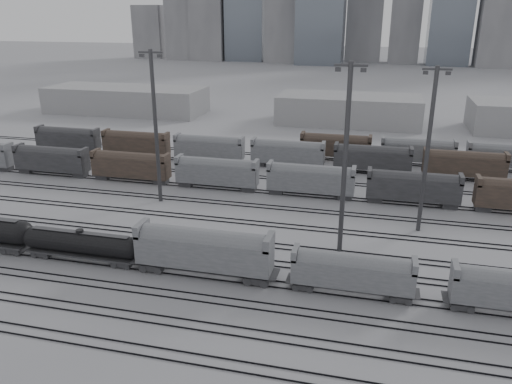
% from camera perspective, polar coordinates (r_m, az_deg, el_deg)
% --- Properties ---
extents(ground, '(900.00, 900.00, 0.00)m').
position_cam_1_polar(ground, '(60.87, -5.77, -9.99)').
color(ground, '#A1A2A6').
rests_on(ground, ground).
extents(tracks, '(220.00, 71.50, 0.16)m').
position_cam_1_polar(tracks, '(75.76, -1.37, -3.57)').
color(tracks, black).
rests_on(tracks, ground).
extents(tank_car_b, '(16.71, 2.79, 4.13)m').
position_cam_1_polar(tank_car_b, '(67.73, -19.34, -5.58)').
color(tank_car_b, '#27272A').
rests_on(tank_car_b, ground).
extents(hopper_car_a, '(16.71, 3.32, 5.97)m').
position_cam_1_polar(hopper_car_a, '(60.11, -6.00, -6.41)').
color(hopper_car_a, '#27272A').
rests_on(hopper_car_a, ground).
extents(hopper_car_b, '(13.67, 2.72, 4.89)m').
position_cam_1_polar(hopper_car_b, '(57.37, 10.98, -8.81)').
color(hopper_car_b, '#27272A').
rests_on(hopper_car_b, ground).
extents(light_mast_b, '(3.99, 0.64, 24.91)m').
position_cam_1_polar(light_mast_b, '(82.64, -11.42, 7.60)').
color(light_mast_b, '#3C3C3F').
rests_on(light_mast_b, ground).
extents(light_mast_c, '(3.97, 0.63, 24.78)m').
position_cam_1_polar(light_mast_c, '(63.72, 10.17, 4.03)').
color(light_mast_c, '#3C3C3F').
rests_on(light_mast_c, ground).
extents(light_mast_d, '(3.78, 0.60, 23.62)m').
position_cam_1_polar(light_mast_d, '(73.33, 19.04, 4.82)').
color(light_mast_d, '#3C3C3F').
rests_on(light_mast_d, ground).
extents(bg_string_near, '(151.00, 3.00, 5.60)m').
position_cam_1_polar(bg_string_near, '(86.63, 6.26, 1.29)').
color(bg_string_near, gray).
rests_on(bg_string_near, ground).
extents(bg_string_mid, '(151.00, 3.00, 5.60)m').
position_cam_1_polar(bg_string_mid, '(101.29, 13.16, 3.63)').
color(bg_string_mid, '#27272A').
rests_on(bg_string_mid, ground).
extents(bg_string_far, '(66.00, 3.00, 5.60)m').
position_cam_1_polar(bg_string_far, '(110.33, 22.39, 3.95)').
color(bg_string_far, '#4F3C32').
rests_on(bg_string_far, ground).
extents(warehouse_left, '(50.00, 18.00, 8.00)m').
position_cam_1_polar(warehouse_left, '(166.54, -14.62, 10.16)').
color(warehouse_left, '#A2A2A5').
rests_on(warehouse_left, ground).
extents(warehouse_mid, '(40.00, 18.00, 8.00)m').
position_cam_1_polar(warehouse_mid, '(147.12, 10.54, 9.25)').
color(warehouse_mid, '#A2A2A5').
rests_on(warehouse_mid, ground).
extents(skyline, '(316.00, 22.40, 95.00)m').
position_cam_1_polar(skyline, '(329.65, 13.44, 20.12)').
color(skyline, '#959598').
rests_on(skyline, ground).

